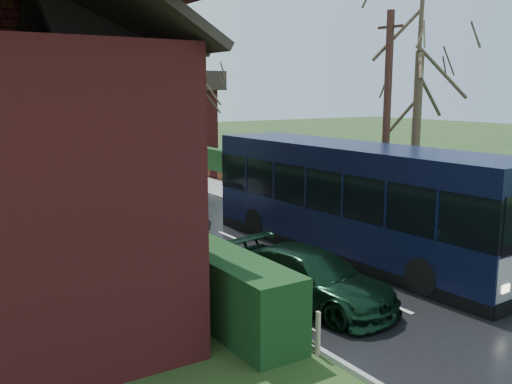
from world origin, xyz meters
TOP-DOWN VIEW (x-y plane):
  - ground at (0.00, 0.00)m, footprint 140.00×140.00m
  - road at (0.00, 10.00)m, footprint 6.00×100.00m
  - pavement at (4.25, 10.00)m, footprint 2.50×100.00m
  - kerb_right at (3.05, 10.00)m, footprint 0.12×100.00m
  - kerb_left at (-3.05, 10.00)m, footprint 0.12×100.00m
  - front_hedge at (-3.90, 5.00)m, footprint 1.20×16.00m
  - picket_fence at (-3.15, 5.00)m, footprint 0.10×16.00m
  - right_wall_hedge at (5.80, 10.00)m, footprint 0.60×50.00m
  - bus at (2.20, 1.82)m, footprint 3.10×11.55m
  - car_silver at (-1.50, 8.44)m, footprint 2.45×4.74m
  - car_green at (-1.60, -0.78)m, footprint 2.75×4.88m
  - car_distant at (0.13, 36.74)m, footprint 3.14×4.51m
  - bus_stop_sign at (3.61, 5.17)m, footprint 0.10×0.44m
  - telegraph_pole at (4.80, 3.17)m, footprint 0.27×1.01m
  - tree_right_near at (6.00, 2.88)m, footprint 4.29×4.29m
  - tree_right_far at (7.18, 21.47)m, footprint 4.15×4.15m

SIDE VIEW (x-z plane):
  - ground at x=0.00m, z-range 0.00..0.00m
  - road at x=0.00m, z-range 0.00..0.02m
  - kerb_left at x=-3.05m, z-range 0.00..0.10m
  - pavement at x=4.25m, z-range 0.00..0.14m
  - kerb_right at x=3.05m, z-range 0.00..0.14m
  - picket_fence at x=-3.15m, z-range 0.00..0.90m
  - car_green at x=-1.60m, z-range 0.00..1.33m
  - car_distant at x=0.13m, z-range 0.00..1.41m
  - car_silver at x=-1.50m, z-range 0.00..1.54m
  - front_hedge at x=-3.90m, z-range 0.00..1.60m
  - right_wall_hedge at x=5.80m, z-range 0.12..1.92m
  - bus at x=2.20m, z-range -0.01..3.46m
  - bus_stop_sign at x=3.61m, z-range 0.46..3.37m
  - telegraph_pole at x=4.80m, z-range 0.05..7.85m
  - tree_right_far at x=7.18m, z-range 1.98..9.99m
  - tree_right_near at x=6.00m, z-range 2.29..11.54m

